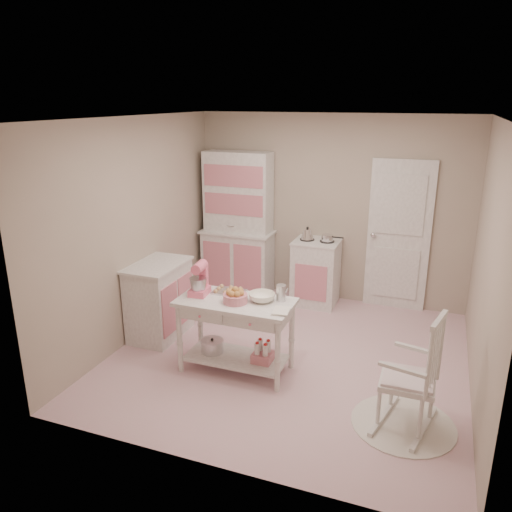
# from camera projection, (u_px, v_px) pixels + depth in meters

# --- Properties ---
(room_shell) EXTENTS (3.84, 3.84, 2.62)m
(room_shell) POSITION_uv_depth(u_px,v_px,m) (292.00, 214.00, 5.14)
(room_shell) COLOR #CE8194
(room_shell) RESTS_ON ground
(door) EXTENTS (0.82, 0.05, 2.04)m
(door) POSITION_uv_depth(u_px,v_px,m) (399.00, 236.00, 6.68)
(door) COLOR white
(door) RESTS_ON ground
(hutch) EXTENTS (1.06, 0.50, 2.08)m
(hutch) POSITION_uv_depth(u_px,v_px,m) (237.00, 224.00, 7.24)
(hutch) COLOR white
(hutch) RESTS_ON ground
(stove) EXTENTS (0.62, 0.57, 0.92)m
(stove) POSITION_uv_depth(u_px,v_px,m) (316.00, 272.00, 6.97)
(stove) COLOR white
(stove) RESTS_ON ground
(base_cabinet) EXTENTS (0.54, 0.84, 0.92)m
(base_cabinet) POSITION_uv_depth(u_px,v_px,m) (159.00, 300.00, 6.02)
(base_cabinet) COLOR white
(base_cabinet) RESTS_ON ground
(lace_rug) EXTENTS (0.92, 0.92, 0.01)m
(lace_rug) POSITION_uv_depth(u_px,v_px,m) (403.00, 424.00, 4.46)
(lace_rug) COLOR white
(lace_rug) RESTS_ON ground
(rocking_chair) EXTENTS (0.63, 0.81, 1.10)m
(rocking_chair) POSITION_uv_depth(u_px,v_px,m) (409.00, 370.00, 4.29)
(rocking_chair) COLOR white
(rocking_chair) RESTS_ON ground
(work_table) EXTENTS (1.20, 0.60, 0.80)m
(work_table) POSITION_uv_depth(u_px,v_px,m) (236.00, 336.00, 5.25)
(work_table) COLOR white
(work_table) RESTS_ON ground
(stand_mixer) EXTENTS (0.23, 0.30, 0.34)m
(stand_mixer) POSITION_uv_depth(u_px,v_px,m) (199.00, 279.00, 5.23)
(stand_mixer) COLOR pink
(stand_mixer) RESTS_ON work_table
(cookie_tray) EXTENTS (0.34, 0.24, 0.02)m
(cookie_tray) POSITION_uv_depth(u_px,v_px,m) (229.00, 292.00, 5.33)
(cookie_tray) COLOR silver
(cookie_tray) RESTS_ON work_table
(bread_basket) EXTENTS (0.25, 0.25, 0.09)m
(bread_basket) POSITION_uv_depth(u_px,v_px,m) (235.00, 298.00, 5.06)
(bread_basket) COLOR #D37988
(bread_basket) RESTS_ON work_table
(mixing_bowl) EXTENTS (0.27, 0.27, 0.08)m
(mixing_bowl) POSITION_uv_depth(u_px,v_px,m) (262.00, 297.00, 5.10)
(mixing_bowl) COLOR white
(mixing_bowl) RESTS_ON work_table
(metal_pitcher) EXTENTS (0.10, 0.10, 0.17)m
(metal_pitcher) POSITION_uv_depth(u_px,v_px,m) (281.00, 293.00, 5.10)
(metal_pitcher) COLOR silver
(metal_pitcher) RESTS_ON work_table
(recipe_book) EXTENTS (0.18, 0.23, 0.02)m
(recipe_book) POSITION_uv_depth(u_px,v_px,m) (273.00, 310.00, 4.86)
(recipe_book) COLOR white
(recipe_book) RESTS_ON work_table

